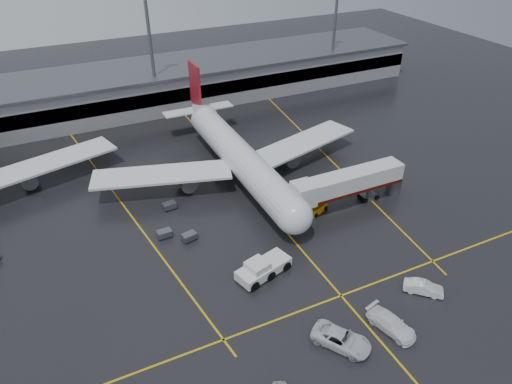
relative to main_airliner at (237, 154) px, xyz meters
name	(u,v)px	position (x,y,z in m)	size (l,w,h in m)	color
ground	(262,204)	(0.00, -9.70, -4.21)	(220.00, 220.00, 0.00)	black
apron_line_centre	(262,204)	(0.00, -9.70, -4.20)	(0.25, 90.00, 0.02)	gold
apron_line_stop	(341,296)	(0.00, -31.70, -4.20)	(60.00, 0.25, 0.02)	gold
apron_line_left	(121,203)	(-20.00, 0.30, -4.20)	(0.25, 70.00, 0.02)	gold
apron_line_right	(324,154)	(18.00, 0.30, -4.20)	(0.25, 70.00, 0.02)	gold
terminal	(171,83)	(0.00, 38.23, 0.11)	(122.00, 19.00, 8.60)	gray
light_mast_mid	(151,48)	(-5.00, 32.30, 10.27)	(3.00, 1.20, 25.45)	#595B60
light_mast_right	(335,25)	(40.00, 32.30, 10.27)	(3.00, 1.20, 25.45)	#595B60
main_airliner	(237,154)	(0.00, 0.00, 0.00)	(48.80, 45.60, 14.10)	silver
jet_bridge	(349,184)	(11.87, -15.70, -0.28)	(19.90, 3.40, 6.05)	silver
pushback_tractor	(262,269)	(-7.07, -24.21, -3.16)	(7.92, 4.92, 2.64)	silver
belt_loader	(317,208)	(6.71, -15.12, -3.62)	(4.12, 2.93, 2.41)	#D69509
service_van_a	(341,339)	(-4.22, -37.81, -3.31)	(2.99, 6.48, 1.80)	silver
service_van_b	(391,324)	(2.06, -38.40, -3.34)	(2.44, 5.99, 1.74)	white
service_van_c	(424,288)	(9.39, -35.53, -3.43)	(1.65, 4.74, 1.56)	white
baggage_cart_a	(189,236)	(-13.23, -13.36, -3.58)	(2.23, 1.70, 1.12)	#595B60
baggage_cart_b	(164,233)	(-16.22, -11.18, -3.58)	(2.03, 1.34, 1.12)	#595B60
baggage_cart_c	(169,205)	(-13.55, -4.68, -3.58)	(2.12, 1.49, 1.12)	#595B60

